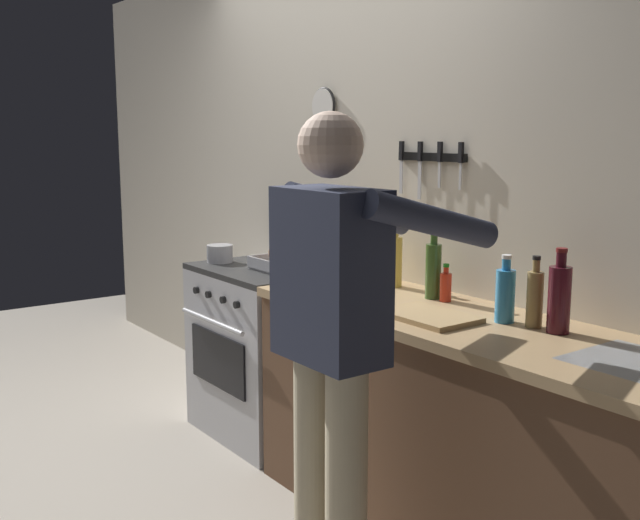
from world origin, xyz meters
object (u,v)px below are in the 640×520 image
Objects in this scene: saucepan at (220,254)px; bottle_wine_red at (559,298)px; person_cook at (335,331)px; bottle_vinegar at (535,298)px; stove at (270,350)px; cutting_board at (428,316)px; bottle_dish_soap at (505,294)px; bottle_cooking_oil at (395,260)px; roasting_pan at (286,257)px; bottle_olive_oil at (433,270)px; bottle_hot_sauce at (446,286)px.

saucepan is 0.47× the size of bottle_wine_red.
person_cook reaches higher than bottle_vinegar.
stove is 3.45× the size of bottle_vinegar.
person_cook is at bearing -16.29° from saucepan.
cutting_board is 0.29m from bottle_dish_soap.
bottle_cooking_oil reaches higher than bottle_vinegar.
person_cook reaches higher than cutting_board.
roasting_pan is 1.15m from cutting_board.
bottle_dish_soap is (0.21, 0.19, 0.10)m from cutting_board.
saucepan is at bearing -162.77° from bottle_cooking_oil.
saucepan is 1.10m from bottle_cooking_oil.
person_cook is 6.58× the size of bottle_dish_soap.
saucepan is 1.57m from cutting_board.
saucepan is 1.36m from bottle_olive_oil.
bottle_wine_red reaches higher than bottle_cooking_oil.
bottle_cooking_oil is (0.77, 0.19, 0.57)m from stove.
bottle_olive_oil is (-0.56, 0.05, 0.02)m from bottle_vinegar.
person_cook is 5.61× the size of bottle_olive_oil.
stove is 0.59m from saucepan.
bottle_cooking_oil reaches higher than saucepan.
bottle_wine_red is (0.59, -0.04, 0.06)m from bottle_hot_sauce.
bottle_wine_red is (0.21, 0.03, 0.02)m from bottle_dish_soap.
stove is 3.57× the size of bottle_dish_soap.
bottle_dish_soap is at bearing 42.37° from cutting_board.
saucepan is at bearing -153.82° from stove.
bottle_vinegar is (0.11, 0.03, 0.00)m from bottle_dish_soap.
bottle_cooking_oil is at bearing 150.19° from cutting_board.
stove is 6.43× the size of saucepan.
bottle_dish_soap reaches higher than roasting_pan.
stove is 0.54× the size of person_cook.
bottle_cooking_oil is (0.62, 0.18, 0.05)m from roasting_pan.
bottle_hot_sauce is 0.55× the size of bottle_cooking_oil.
stove is 0.54m from roasting_pan.
bottle_wine_red reaches higher than bottle_hot_sauce.
stove is 1.70m from bottle_vinegar.
bottle_hot_sauce is 0.53× the size of bottle_wine_red.
bottle_dish_soap reaches higher than stove.
bottle_dish_soap is 0.21m from bottle_wine_red.
bottle_wine_red is (1.56, 0.10, 0.05)m from roasting_pan.
bottle_cooking_oil is 0.94m from bottle_wine_red.
bottle_hot_sauce is at bearing 168.55° from bottle_dish_soap.
stove is 3.10× the size of bottle_cooking_oil.
bottle_vinegar is at bearing -4.69° from bottle_olive_oil.
roasting_pan is 1.46m from bottle_vinegar.
stove is at bearing -176.25° from bottle_vinegar.
bottle_cooking_oil is at bearing 17.23° from saucepan.
bottle_cooking_oil is at bearing 15.90° from roasting_pan.
bottle_olive_oil is (-0.33, 0.77, 0.07)m from person_cook.
bottle_hot_sauce is 0.61× the size of bottle_vinegar.
bottle_hot_sauce is at bearing 174.36° from bottle_vinegar.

